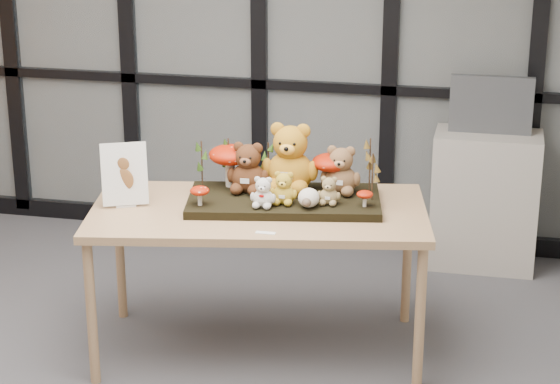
% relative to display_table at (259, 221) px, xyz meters
% --- Properties ---
extents(room_shell, '(5.00, 5.00, 5.00)m').
position_rel_display_table_xyz_m(room_shell, '(-0.84, -0.82, 0.95)').
color(room_shell, beige).
rests_on(room_shell, floor).
extents(glass_partition, '(4.90, 0.06, 2.78)m').
position_rel_display_table_xyz_m(glass_partition, '(-0.84, 1.65, 0.69)').
color(glass_partition, '#2D383F').
rests_on(glass_partition, floor).
extents(display_table, '(1.81, 1.13, 0.79)m').
position_rel_display_table_xyz_m(display_table, '(0.00, 0.00, 0.00)').
color(display_table, tan).
rests_on(display_table, floor).
extents(diorama_tray, '(1.04, 0.65, 0.04)m').
position_rel_display_table_xyz_m(diorama_tray, '(0.11, 0.09, 0.09)').
color(diorama_tray, black).
rests_on(diorama_tray, display_table).
extents(bear_pooh_yellow, '(0.34, 0.32, 0.39)m').
position_rel_display_table_xyz_m(bear_pooh_yellow, '(0.12, 0.21, 0.30)').
color(bear_pooh_yellow, '#BE7D1A').
rests_on(bear_pooh_yellow, diorama_tray).
extents(bear_brown_medium, '(0.25, 0.24, 0.29)m').
position_rel_display_table_xyz_m(bear_brown_medium, '(-0.09, 0.14, 0.25)').
color(bear_brown_medium, '#4F2914').
rests_on(bear_brown_medium, diorama_tray).
extents(bear_tan_back, '(0.24, 0.22, 0.27)m').
position_rel_display_table_xyz_m(bear_tan_back, '(0.38, 0.22, 0.24)').
color(bear_tan_back, brown).
rests_on(bear_tan_back, diorama_tray).
extents(bear_small_yellow, '(0.16, 0.15, 0.18)m').
position_rel_display_table_xyz_m(bear_small_yellow, '(0.13, -0.01, 0.20)').
color(bear_small_yellow, gold).
rests_on(bear_small_yellow, diorama_tray).
extents(bear_white_bow, '(0.15, 0.14, 0.17)m').
position_rel_display_table_xyz_m(bear_white_bow, '(0.04, -0.08, 0.19)').
color(bear_white_bow, silver).
rests_on(bear_white_bow, diorama_tray).
extents(bear_beige_small, '(0.14, 0.13, 0.16)m').
position_rel_display_table_xyz_m(bear_beige_small, '(0.35, 0.03, 0.19)').
color(bear_beige_small, '#947D4E').
rests_on(bear_beige_small, diorama_tray).
extents(plush_cream_hedgehog, '(0.09, 0.09, 0.11)m').
position_rel_display_table_xyz_m(plush_cream_hedgehog, '(0.26, -0.03, 0.16)').
color(plush_cream_hedgehog, white).
rests_on(plush_cream_hedgehog, diorama_tray).
extents(mushroom_back_left, '(0.22, 0.22, 0.25)m').
position_rel_display_table_xyz_m(mushroom_back_left, '(-0.20, 0.19, 0.23)').
color(mushroom_back_left, '#A51905').
rests_on(mushroom_back_left, diorama_tray).
extents(mushroom_back_right, '(0.19, 0.19, 0.22)m').
position_rel_display_table_xyz_m(mushroom_back_right, '(0.33, 0.24, 0.22)').
color(mushroom_back_right, '#A51905').
rests_on(mushroom_back_right, diorama_tray).
extents(mushroom_front_left, '(0.10, 0.10, 0.11)m').
position_rel_display_table_xyz_m(mushroom_front_left, '(-0.27, -0.13, 0.16)').
color(mushroom_front_left, '#A51905').
rests_on(mushroom_front_left, diorama_tray).
extents(mushroom_front_right, '(0.08, 0.08, 0.09)m').
position_rel_display_table_xyz_m(mushroom_front_right, '(0.53, 0.03, 0.15)').
color(mushroom_front_right, '#A51905').
rests_on(mushroom_front_right, diorama_tray).
extents(sprig_green_far_left, '(0.05, 0.05, 0.26)m').
position_rel_display_table_xyz_m(sprig_green_far_left, '(-0.33, 0.13, 0.23)').
color(sprig_green_far_left, '#16360C').
rests_on(sprig_green_far_left, diorama_tray).
extents(sprig_green_mid_left, '(0.05, 0.05, 0.26)m').
position_rel_display_table_xyz_m(sprig_green_mid_left, '(-0.21, 0.21, 0.24)').
color(sprig_green_mid_left, '#16360C').
rests_on(sprig_green_mid_left, diorama_tray).
extents(sprig_dry_far_right, '(0.05, 0.05, 0.28)m').
position_rel_display_table_xyz_m(sprig_dry_far_right, '(0.52, 0.27, 0.25)').
color(sprig_dry_far_right, brown).
rests_on(sprig_dry_far_right, diorama_tray).
extents(sprig_dry_mid_right, '(0.05, 0.05, 0.24)m').
position_rel_display_table_xyz_m(sprig_dry_mid_right, '(0.55, 0.14, 0.23)').
color(sprig_dry_mid_right, brown).
rests_on(sprig_dry_mid_right, diorama_tray).
extents(sprig_green_centre, '(0.05, 0.05, 0.23)m').
position_rel_display_table_xyz_m(sprig_green_centre, '(-0.01, 0.26, 0.22)').
color(sprig_green_centre, '#16360C').
rests_on(sprig_green_centre, diorama_tray).
extents(sign_holder, '(0.24, 0.15, 0.33)m').
position_rel_display_table_xyz_m(sign_holder, '(-0.67, -0.10, 0.22)').
color(sign_holder, silver).
rests_on(sign_holder, display_table).
extents(label_card, '(0.10, 0.03, 0.00)m').
position_rel_display_table_xyz_m(label_card, '(0.11, -0.32, 0.07)').
color(label_card, white).
rests_on(label_card, display_table).
extents(cabinet, '(0.65, 0.38, 0.86)m').
position_rel_display_table_xyz_m(cabinet, '(1.10, 1.43, -0.30)').
color(cabinet, '#ADA59A').
rests_on(cabinet, floor).
extents(monitor, '(0.50, 0.05, 0.35)m').
position_rel_display_table_xyz_m(monitor, '(1.10, 1.44, 0.31)').
color(monitor, '#484A4F').
rests_on(monitor, cabinet).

